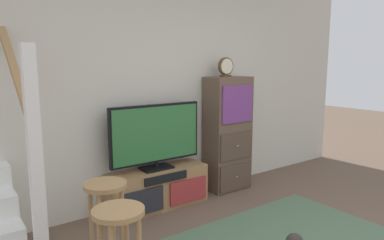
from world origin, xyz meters
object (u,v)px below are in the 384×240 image
Objects in this scene: bar_stool_far at (106,206)px; television at (156,135)px; side_cabinet at (228,134)px; desk_clock at (226,67)px; bar_stool_near at (119,237)px; media_console at (158,188)px.

television is at bearing 41.96° from bar_stool_far.
desk_clock is (-0.07, -0.01, 0.87)m from side_cabinet.
television is 1.52× the size of bar_stool_near.
media_console is 1.62× the size of bar_stool_far.
television is at bearing 52.06° from bar_stool_near.
side_cabinet reaches higher than television.
side_cabinet is at bearing 0.55° from media_console.
bar_stool_far is at bearing 76.23° from bar_stool_near.
side_cabinet is 2.22m from bar_stool_far.
desk_clock reaches higher than bar_stool_near.
side_cabinet is at bearing 32.73° from bar_stool_near.
bar_stool_far is (-0.96, -0.84, 0.32)m from media_console.
bar_stool_far is (-1.97, -0.84, -1.06)m from desk_clock.
desk_clock is at bearing -0.27° from media_console.
media_console is at bearing -90.00° from television.
bar_stool_far is at bearing -157.25° from side_cabinet.
bar_stool_near is (-2.17, -1.39, -0.19)m from side_cabinet.
television reaches higher than bar_stool_far.
desk_clock is 0.33× the size of bar_stool_near.
side_cabinet is 2.58m from bar_stool_near.
bar_stool_far is (-0.96, -0.87, -0.31)m from television.
bar_stool_far is at bearing -138.04° from television.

